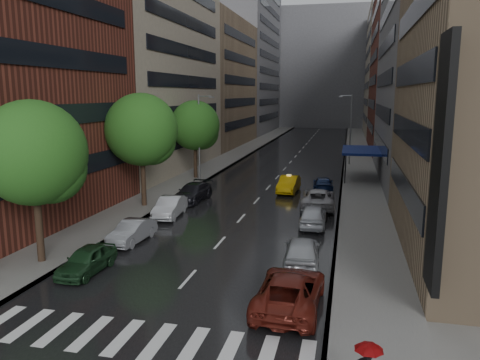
# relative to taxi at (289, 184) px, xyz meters

# --- Properties ---
(ground) EXTENTS (220.00, 220.00, 0.00)m
(ground) POSITION_rel_taxi_xyz_m (-2.26, -26.25, -0.77)
(ground) COLOR gray
(ground) RESTS_ON ground
(road) EXTENTS (14.00, 140.00, 0.01)m
(road) POSITION_rel_taxi_xyz_m (-2.26, 23.75, -0.76)
(road) COLOR black
(road) RESTS_ON ground
(sidewalk_left) EXTENTS (4.00, 140.00, 0.15)m
(sidewalk_left) POSITION_rel_taxi_xyz_m (-11.26, 23.75, -0.69)
(sidewalk_left) COLOR gray
(sidewalk_left) RESTS_ON ground
(sidewalk_right) EXTENTS (4.00, 140.00, 0.15)m
(sidewalk_right) POSITION_rel_taxi_xyz_m (6.74, 23.75, -0.69)
(sidewalk_right) COLOR gray
(sidewalk_right) RESTS_ON ground
(crosswalk) EXTENTS (13.15, 2.80, 0.01)m
(crosswalk) POSITION_rel_taxi_xyz_m (-2.06, -28.25, -0.76)
(crosswalk) COLOR silver
(crosswalk) RESTS_ON ground
(buildings_left) EXTENTS (8.00, 108.00, 38.00)m
(buildings_left) POSITION_rel_taxi_xyz_m (-17.26, 32.54, 15.22)
(buildings_left) COLOR maroon
(buildings_left) RESTS_ON ground
(buildings_right) EXTENTS (8.05, 109.10, 36.00)m
(buildings_right) POSITION_rel_taxi_xyz_m (12.74, 30.45, 14.26)
(buildings_right) COLOR #937A5B
(buildings_right) RESTS_ON ground
(building_far) EXTENTS (40.00, 14.00, 32.00)m
(building_far) POSITION_rel_taxi_xyz_m (-2.26, 91.75, 15.23)
(building_far) COLOR slate
(building_far) RESTS_ON ground
(tree_near) EXTENTS (5.61, 5.61, 8.94)m
(tree_near) POSITION_rel_taxi_xyz_m (-10.86, -21.95, 5.35)
(tree_near) COLOR #382619
(tree_near) RESTS_ON ground
(tree_mid) EXTENTS (5.83, 5.83, 9.29)m
(tree_mid) POSITION_rel_taxi_xyz_m (-10.86, -8.58, 5.59)
(tree_mid) COLOR #382619
(tree_mid) RESTS_ON ground
(tree_far) EXTENTS (5.35, 5.35, 8.52)m
(tree_far) POSITION_rel_taxi_xyz_m (-10.86, 4.79, 5.06)
(tree_far) COLOR #382619
(tree_far) RESTS_ON ground
(taxi) EXTENTS (1.85, 4.74, 1.54)m
(taxi) POSITION_rel_taxi_xyz_m (0.00, 0.00, 0.00)
(taxi) COLOR yellow
(taxi) RESTS_ON ground
(parked_cars_left) EXTENTS (2.57, 21.79, 1.53)m
(parked_cars_left) POSITION_rel_taxi_xyz_m (-7.66, -12.52, -0.03)
(parked_cars_left) COLOR #1B3C20
(parked_cars_left) RESTS_ON ground
(parked_cars_right) EXTENTS (2.87, 30.95, 1.61)m
(parked_cars_right) POSITION_rel_taxi_xyz_m (3.14, -13.00, 0.01)
(parked_cars_right) COLOR maroon
(parked_cars_right) RESTS_ON ground
(street_lamp_left) EXTENTS (1.74, 0.22, 9.00)m
(street_lamp_left) POSITION_rel_taxi_xyz_m (-9.98, 3.75, 4.12)
(street_lamp_left) COLOR gray
(street_lamp_left) RESTS_ON sidewalk_left
(street_lamp_right) EXTENTS (1.74, 0.22, 9.00)m
(street_lamp_right) POSITION_rel_taxi_xyz_m (5.46, 18.75, 4.12)
(street_lamp_right) COLOR gray
(street_lamp_right) RESTS_ON sidewalk_right
(awning) EXTENTS (4.00, 8.00, 3.12)m
(awning) POSITION_rel_taxi_xyz_m (6.72, 8.75, 2.36)
(awning) COLOR navy
(awning) RESTS_ON sidewalk_right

